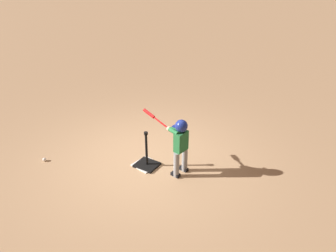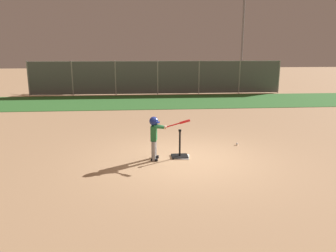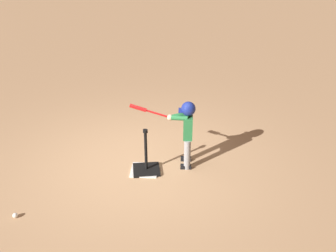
{
  "view_description": "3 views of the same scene",
  "coord_description": "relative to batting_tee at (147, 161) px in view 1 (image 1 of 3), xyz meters",
  "views": [
    {
      "loc": [
        -3.4,
        4.63,
        3.76
      ],
      "look_at": [
        -0.44,
        -0.14,
        0.82
      ],
      "focal_mm": 35.0,
      "sensor_mm": 36.0,
      "label": 1
    },
    {
      "loc": [
        -1.22,
        -8.18,
        2.84
      ],
      "look_at": [
        -0.48,
        0.1,
        0.9
      ],
      "focal_mm": 35.0,
      "sensor_mm": 36.0,
      "label": 2
    },
    {
      "loc": [
        0.07,
        5.69,
        3.63
      ],
      "look_at": [
        -0.54,
        0.01,
        0.71
      ],
      "focal_mm": 42.0,
      "sensor_mm": 36.0,
      "label": 3
    }
  ],
  "objects": [
    {
      "name": "batter_child",
      "position": [
        -0.66,
        -0.13,
        0.63
      ],
      "size": [
        1.06,
        0.37,
        1.16
      ],
      "color": "gray",
      "rests_on": "ground_plane"
    },
    {
      "name": "home_plate",
      "position": [
        0.04,
        -0.01,
        -0.1
      ],
      "size": [
        0.51,
        0.51,
        0.02
      ],
      "primitive_type": "cube",
      "rotation": [
        0.0,
        0.0,
        -0.17
      ],
      "color": "white",
      "rests_on": "ground_plane"
    },
    {
      "name": "baseball",
      "position": [
        1.89,
        0.98,
        -0.07
      ],
      "size": [
        0.07,
        0.07,
        0.07
      ],
      "primitive_type": "sphere",
      "color": "white",
      "rests_on": "ground_plane"
    },
    {
      "name": "ground_plane",
      "position": [
        0.16,
        -0.21,
        -0.11
      ],
      "size": [
        90.0,
        90.0,
        0.0
      ],
      "primitive_type": "plane",
      "color": "tan"
    },
    {
      "name": "batting_tee",
      "position": [
        0.0,
        0.0,
        0.0
      ],
      "size": [
        0.44,
        0.4,
        0.77
      ],
      "color": "black",
      "rests_on": "ground_plane"
    }
  ]
}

